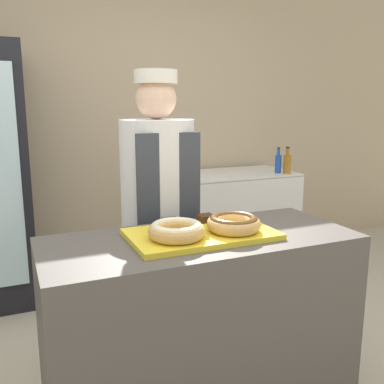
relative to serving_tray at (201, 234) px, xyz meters
The scene contains 11 objects.
wall_back 2.18m from the serving_tray, 90.00° to the left, with size 8.00×0.06×2.70m.
display_counter 0.46m from the serving_tray, ahead, with size 1.37×0.58×0.90m.
serving_tray is the anchor object (origin of this frame).
donut_light_glaze 0.15m from the serving_tray, 160.31° to the right, with size 0.24×0.24×0.07m.
donut_chocolate_glaze 0.15m from the serving_tray, 19.69° to the right, with size 0.24×0.24×0.07m.
brownie_back_left 0.17m from the serving_tray, 122.22° to the left, with size 0.07×0.07×0.03m.
brownie_back_right 0.17m from the serving_tray, 57.78° to the left, with size 0.07×0.07×0.03m.
baker_person 0.54m from the serving_tray, 91.09° to the left, with size 0.40×0.40×1.64m.
chest_freezer 2.14m from the serving_tray, 57.31° to the left, with size 1.09×0.63×0.86m.
bottle_amber 2.17m from the serving_tray, 44.59° to the left, with size 0.07×0.07×0.24m.
bottle_blue 2.16m from the serving_tray, 46.70° to the left, with size 0.06×0.06×0.23m.
Camera 1 is at (-0.74, -1.62, 1.46)m, focal length 40.00 mm.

